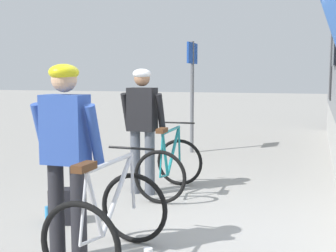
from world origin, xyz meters
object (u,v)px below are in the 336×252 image
(cyclist_far_in_dark, at_px, (142,120))
(platform_sign_post, at_px, (192,78))
(bicycle_near_silver, at_px, (110,219))
(cyclist_near_in_blue, at_px, (66,146))
(backpack_on_platform, at_px, (63,206))
(water_bottle_by_the_backpack, at_px, (48,215))
(bicycle_far_teal, at_px, (170,166))

(cyclist_far_in_dark, height_order, platform_sign_post, platform_sign_post)
(bicycle_near_silver, bearing_deg, cyclist_near_in_blue, -165.14)
(backpack_on_platform, height_order, water_bottle_by_the_backpack, backpack_on_platform)
(bicycle_far_teal, bearing_deg, backpack_on_platform, -115.48)
(backpack_on_platform, xyz_separation_m, water_bottle_by_the_backpack, (-0.14, -0.08, -0.10))
(platform_sign_post, bearing_deg, water_bottle_by_the_backpack, -92.91)
(bicycle_far_teal, distance_m, backpack_on_platform, 1.76)
(backpack_on_platform, bearing_deg, cyclist_far_in_dark, 56.49)
(platform_sign_post, bearing_deg, backpack_on_platform, -91.31)
(cyclist_near_in_blue, distance_m, cyclist_far_in_dark, 2.36)
(bicycle_near_silver, relative_size, bicycle_far_teal, 0.98)
(backpack_on_platform, bearing_deg, bicycle_far_teal, 45.50)
(backpack_on_platform, height_order, platform_sign_post, platform_sign_post)
(cyclist_far_in_dark, bearing_deg, water_bottle_by_the_backpack, -108.66)
(bicycle_far_teal, distance_m, platform_sign_post, 3.64)
(cyclist_near_in_blue, relative_size, cyclist_far_in_dark, 1.00)
(water_bottle_by_the_backpack, height_order, platform_sign_post, platform_sign_post)
(cyclist_near_in_blue, xyz_separation_m, backpack_on_platform, (-0.62, 0.88, -0.85))
(water_bottle_by_the_backpack, bearing_deg, bicycle_near_silver, -32.02)
(bicycle_far_teal, height_order, backpack_on_platform, bicycle_far_teal)
(water_bottle_by_the_backpack, bearing_deg, cyclist_near_in_blue, -46.37)
(backpack_on_platform, bearing_deg, cyclist_near_in_blue, -73.81)
(bicycle_near_silver, bearing_deg, cyclist_far_in_dark, 105.09)
(cyclist_near_in_blue, relative_size, water_bottle_by_the_backpack, 8.60)
(backpack_on_platform, distance_m, platform_sign_post, 5.15)
(cyclist_near_in_blue, height_order, cyclist_far_in_dark, same)
(bicycle_far_teal, bearing_deg, cyclist_far_in_dark, -162.83)
(cyclist_near_in_blue, bearing_deg, bicycle_near_silver, 14.86)
(platform_sign_post, bearing_deg, cyclist_far_in_dark, -85.64)
(bicycle_near_silver, xyz_separation_m, backpack_on_platform, (-0.99, 0.78, -0.20))
(cyclist_near_in_blue, bearing_deg, bicycle_far_teal, 86.93)
(cyclist_near_in_blue, distance_m, backpack_on_platform, 1.38)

